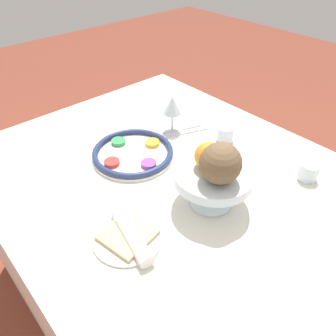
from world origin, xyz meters
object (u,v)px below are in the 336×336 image
at_px(seder_plate, 133,153).
at_px(coconut, 220,163).
at_px(fruit_stand, 212,178).
at_px(bread_plate, 128,236).
at_px(cup_near, 225,134).
at_px(cup_mid, 308,171).
at_px(orange_fruit, 209,155).
at_px(napkin_roll, 131,236).
at_px(wine_glass, 172,107).

height_order(seder_plate, coconut, coconut).
bearing_deg(fruit_stand, bread_plate, -101.86).
distance_m(fruit_stand, cup_near, 0.35).
xyz_separation_m(bread_plate, cup_mid, (0.19, 0.58, 0.02)).
height_order(orange_fruit, cup_near, orange_fruit).
relative_size(orange_fruit, bread_plate, 0.40).
relative_size(fruit_stand, napkin_roll, 1.14).
relative_size(orange_fruit, cup_mid, 1.18).
height_order(orange_fruit, bread_plate, orange_fruit).
bearing_deg(wine_glass, orange_fruit, -27.51).
bearing_deg(coconut, seder_plate, -177.83).
height_order(bread_plate, napkin_roll, napkin_roll).
xyz_separation_m(wine_glass, cup_near, (0.18, 0.10, -0.08)).
xyz_separation_m(cup_near, cup_mid, (0.32, 0.03, 0.00)).
relative_size(napkin_roll, cup_near, 3.05).
relative_size(wine_glass, coconut, 1.32).
bearing_deg(seder_plate, bread_plate, -39.12).
bearing_deg(wine_glass, cup_mid, 14.59).
height_order(wine_glass, cup_near, wine_glass).
bearing_deg(bread_plate, coconut, 70.28).
distance_m(fruit_stand, bread_plate, 0.28).
relative_size(coconut, cup_near, 1.72).
bearing_deg(coconut, napkin_roll, -106.89).
relative_size(bread_plate, cup_near, 2.95).
relative_size(seder_plate, cup_near, 4.38).
distance_m(orange_fruit, bread_plate, 0.31).
height_order(fruit_stand, orange_fruit, orange_fruit).
distance_m(wine_glass, bread_plate, 0.56).
distance_m(wine_glass, cup_mid, 0.53).
bearing_deg(bread_plate, fruit_stand, 78.14).
bearing_deg(orange_fruit, wine_glass, 152.49).
bearing_deg(fruit_stand, cup_near, 123.25).
bearing_deg(coconut, orange_fruit, 158.97).
bearing_deg(orange_fruit, coconut, -21.03).
xyz_separation_m(coconut, cup_near, (-0.22, 0.31, -0.15)).
bearing_deg(seder_plate, orange_fruit, 6.63).
bearing_deg(coconut, cup_near, 126.24).
height_order(wine_glass, napkin_roll, wine_glass).
bearing_deg(cup_mid, wine_glass, -165.41).
height_order(bread_plate, cup_near, cup_near).
xyz_separation_m(orange_fruit, coconut, (0.06, -0.02, 0.02)).
height_order(fruit_stand, napkin_roll, fruit_stand).
height_order(seder_plate, napkin_roll, napkin_roll).
bearing_deg(seder_plate, coconut, 2.17).
xyz_separation_m(napkin_roll, cup_mid, (0.17, 0.58, 0.01)).
relative_size(seder_plate, orange_fruit, 3.70).
height_order(seder_plate, wine_glass, wine_glass).
distance_m(fruit_stand, cup_mid, 0.35).
height_order(seder_plate, cup_near, cup_near).
relative_size(seder_plate, napkin_roll, 1.44).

